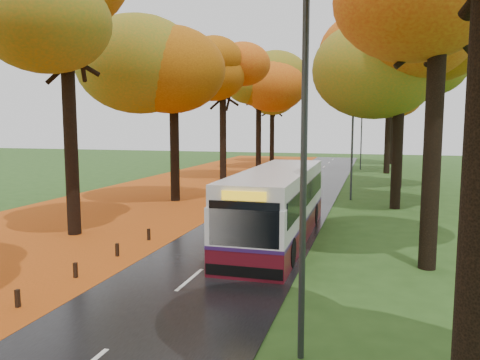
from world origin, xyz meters
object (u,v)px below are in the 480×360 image
at_px(car_dark, 293,169).
at_px(car_silver, 287,169).
at_px(bus, 278,203).
at_px(car_white, 263,181).
at_px(streetlamp_far, 359,127).
at_px(streetlamp_near, 292,139).
at_px(streetlamp_mid, 349,129).

bearing_deg(car_dark, car_silver, -80.83).
bearing_deg(car_silver, bus, -99.35).
bearing_deg(car_silver, car_white, -108.69).
xyz_separation_m(streetlamp_far, car_white, (-6.30, -19.61, -3.97)).
height_order(streetlamp_near, car_dark, streetlamp_near).
height_order(car_silver, car_dark, car_silver).
xyz_separation_m(bus, car_silver, (-4.00, 24.29, -0.89)).
relative_size(streetlamp_far, bus, 0.69).
bearing_deg(streetlamp_near, car_white, 104.47).
height_order(streetlamp_mid, car_dark, streetlamp_mid).
bearing_deg(streetlamp_mid, car_dark, 112.63).
distance_m(streetlamp_mid, bus, 12.51).
bearing_deg(car_white, streetlamp_mid, -21.70).
distance_m(streetlamp_mid, streetlamp_far, 22.00).
bearing_deg(car_white, streetlamp_far, 71.32).
bearing_deg(streetlamp_far, car_dark, -129.68).
xyz_separation_m(streetlamp_far, car_silver, (-6.30, -9.62, -3.97)).
height_order(streetlamp_near, streetlamp_mid, same).
distance_m(streetlamp_far, car_silver, 12.16).
relative_size(streetlamp_mid, bus, 0.69).
distance_m(streetlamp_far, car_white, 20.97).
distance_m(bus, car_silver, 24.63).
bearing_deg(streetlamp_near, car_dark, 99.46).
bearing_deg(bus, car_dark, 97.58).
bearing_deg(bus, streetlamp_far, 85.55).
xyz_separation_m(streetlamp_near, streetlamp_far, (0.00, 44.00, 0.00)).
height_order(streetlamp_near, car_white, streetlamp_near).
height_order(streetlamp_far, car_silver, streetlamp_far).
bearing_deg(car_silver, car_dark, 66.45).
bearing_deg(car_dark, car_white, -76.88).
bearing_deg(car_silver, streetlamp_mid, -81.73).
height_order(streetlamp_mid, car_white, streetlamp_mid).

